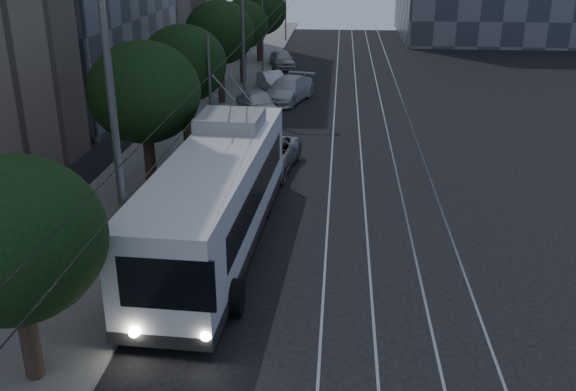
% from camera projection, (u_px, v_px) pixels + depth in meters
% --- Properties ---
extents(ground, '(120.00, 120.00, 0.00)m').
position_uv_depth(ground, '(316.00, 270.00, 20.70)').
color(ground, black).
rests_on(ground, ground).
extents(sidewalk, '(5.00, 90.00, 0.15)m').
position_uv_depth(sidewalk, '(209.00, 110.00, 39.76)').
color(sidewalk, slate).
rests_on(sidewalk, ground).
extents(tram_rails, '(4.52, 90.00, 0.02)m').
position_uv_depth(tram_rails, '(371.00, 115.00, 39.02)').
color(tram_rails, '#93949B').
rests_on(tram_rails, ground).
extents(overhead_wires, '(2.23, 90.00, 6.00)m').
position_uv_depth(overhead_wires, '(248.00, 56.00, 38.30)').
color(overhead_wires, black).
rests_on(overhead_wires, ground).
extents(trolleybus, '(3.34, 13.28, 5.63)m').
position_uv_depth(trolleybus, '(217.00, 197.00, 21.64)').
color(trolleybus, silver).
rests_on(trolleybus, ground).
extents(pickup_silver, '(3.12, 5.56, 1.47)m').
position_uv_depth(pickup_silver, '(266.00, 156.00, 29.20)').
color(pickup_silver, '#A3A5AA').
rests_on(pickup_silver, ground).
extents(car_white_a, '(3.49, 5.01, 1.58)m').
position_uv_depth(car_white_a, '(258.00, 104.00, 38.32)').
color(car_white_a, silver).
rests_on(car_white_a, ground).
extents(car_white_b, '(3.72, 5.80, 1.56)m').
position_uv_depth(car_white_b, '(288.00, 89.00, 42.05)').
color(car_white_b, silver).
rests_on(car_white_b, ground).
extents(car_white_c, '(2.82, 4.29, 1.34)m').
position_uv_depth(car_white_c, '(273.00, 82.00, 44.92)').
color(car_white_c, silver).
rests_on(car_white_c, ground).
extents(car_white_d, '(2.71, 4.50, 1.43)m').
position_uv_depth(car_white_d, '(282.00, 59.00, 53.16)').
color(car_white_d, '#B4B4B8').
rests_on(car_white_d, ground).
extents(tree_0, '(4.16, 4.16, 5.66)m').
position_uv_depth(tree_0, '(12.00, 240.00, 14.09)').
color(tree_0, black).
rests_on(tree_0, ground).
extents(tree_1, '(4.37, 4.37, 6.41)m').
position_uv_depth(tree_1, '(144.00, 93.00, 24.70)').
color(tree_1, black).
rests_on(tree_1, ground).
extents(tree_2, '(4.05, 4.05, 6.31)m').
position_uv_depth(tree_2, '(184.00, 64.00, 30.16)').
color(tree_2, black).
rests_on(tree_2, ground).
extents(tree_3, '(4.36, 4.36, 6.51)m').
position_uv_depth(tree_3, '(220.00, 33.00, 39.83)').
color(tree_3, black).
rests_on(tree_3, ground).
extents(tree_4, '(3.82, 3.82, 6.00)m').
position_uv_depth(tree_4, '(242.00, 25.00, 45.87)').
color(tree_4, black).
rests_on(tree_4, ground).
extents(tree_5, '(4.71, 4.71, 6.52)m').
position_uv_depth(tree_5, '(259.00, 10.00, 54.25)').
color(tree_5, black).
rests_on(tree_5, ground).
extents(streetlamp_near, '(2.40, 0.44, 9.91)m').
position_uv_depth(streetlamp_near, '(128.00, 106.00, 16.33)').
color(streetlamp_near, slate).
rests_on(streetlamp_near, ground).
extents(streetlamp_far, '(2.57, 0.44, 10.73)m').
position_uv_depth(streetlamp_far, '(249.00, 5.00, 36.93)').
color(streetlamp_far, slate).
rests_on(streetlamp_far, ground).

